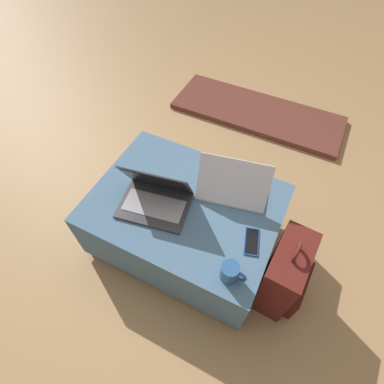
{
  "coord_description": "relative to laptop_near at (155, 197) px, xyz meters",
  "views": [
    {
      "loc": [
        0.42,
        -0.76,
        1.66
      ],
      "look_at": [
        0.03,
        0.02,
        0.48
      ],
      "focal_mm": 28.0,
      "sensor_mm": 36.0,
      "label": 1
    }
  ],
  "objects": [
    {
      "name": "laptop_near",
      "position": [
        0.0,
        0.0,
        0.0
      ],
      "size": [
        0.38,
        0.3,
        0.24
      ],
      "rotation": [
        0.0,
        0.0,
        0.18
      ],
      "color": "#333338",
      "rests_on": "ottoman"
    },
    {
      "name": "backpack",
      "position": [
        0.71,
        0.01,
        -0.23
      ],
      "size": [
        0.22,
        0.33,
        0.51
      ],
      "rotation": [
        0.0,
        0.0,
        1.51
      ],
      "color": "#5B1E19",
      "rests_on": "ground_plane"
    },
    {
      "name": "ottoman",
      "position": [
        0.13,
        0.07,
        -0.25
      ],
      "size": [
        0.96,
        0.72,
        0.4
      ],
      "color": "#2A3D4E",
      "rests_on": "ground_plane"
    },
    {
      "name": "coffee_mug",
      "position": [
        0.48,
        -0.19,
        -0.0
      ],
      "size": [
        0.12,
        0.08,
        0.1
      ],
      "color": "#285693",
      "rests_on": "ottoman"
    },
    {
      "name": "cell_phone",
      "position": [
        0.51,
        0.01,
        -0.04
      ],
      "size": [
        0.1,
        0.16,
        0.01
      ],
      "rotation": [
        0.0,
        0.0,
        0.28
      ],
      "color": "#1E4C9E",
      "rests_on": "ottoman"
    },
    {
      "name": "fireplace_hearth",
      "position": [
        0.13,
        1.38,
        -0.42
      ],
      "size": [
        1.4,
        0.5,
        0.04
      ],
      "color": "brown",
      "rests_on": "ground_plane"
    },
    {
      "name": "laptop_far",
      "position": [
        0.32,
        0.24,
        0.0
      ],
      "size": [
        0.39,
        0.31,
        0.24
      ],
      "rotation": [
        0.0,
        0.0,
        3.33
      ],
      "color": "silver",
      "rests_on": "ottoman"
    },
    {
      "name": "ground_plane",
      "position": [
        0.13,
        0.07,
        -0.45
      ],
      "size": [
        14.0,
        14.0,
        0.0
      ],
      "primitive_type": "plane",
      "color": "tan"
    }
  ]
}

